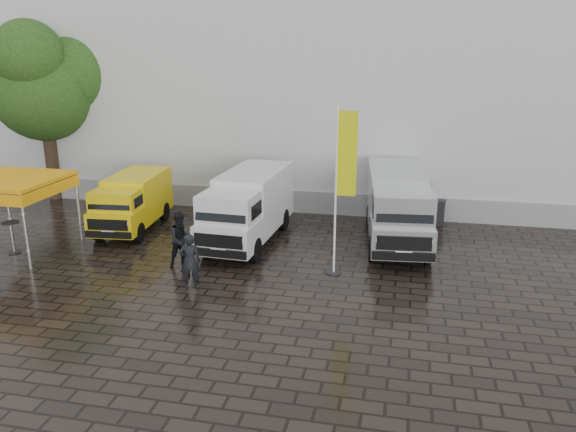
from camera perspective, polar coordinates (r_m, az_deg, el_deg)
name	(u,v)px	position (r m, az deg, el deg)	size (l,w,h in m)	color
ground	(304,285)	(17.72, 1.61, -7.01)	(120.00, 120.00, 0.00)	black
exhibition_hall	(396,70)	(31.99, 10.88, 14.40)	(44.00, 16.00, 12.00)	silver
hall_plinth	(383,206)	(24.82, 9.60, 0.98)	(44.00, 0.15, 1.00)	gray
van_yellow	(132,204)	(23.57, -15.54, 1.23)	(1.81, 4.70, 2.17)	yellow
van_white	(248,209)	(21.25, -4.09, 0.75)	(2.00, 6.00, 2.60)	silver
van_silver	(397,208)	(21.45, 11.04, 0.78)	(2.09, 6.26, 2.71)	silver
canopy_tent	(10,182)	(22.16, -26.41, 3.07)	(3.29, 3.29, 2.74)	silver
flagpole	(342,181)	(17.69, 5.49, 3.57)	(0.88, 0.50, 5.53)	black
tree	(43,82)	(29.46, -23.66, 12.34)	(4.84, 4.84, 8.69)	black
cocktail_table	(12,238)	(22.51, -26.21, -1.98)	(0.60, 0.60, 1.16)	black
wheelie_bin	(437,212)	(24.36, 14.91, 0.40)	(0.63, 0.63, 1.05)	black
person_front	(190,262)	(17.37, -9.92, -4.58)	(0.65, 0.43, 1.79)	black
person_tent	(182,239)	(19.22, -10.77, -2.35)	(0.92, 0.72, 1.89)	black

